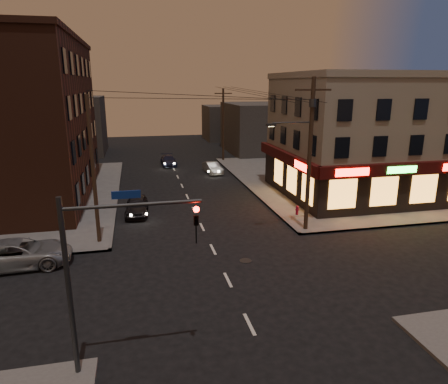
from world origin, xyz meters
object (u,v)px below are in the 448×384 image
object	(u,v)px
fire_hydrant	(297,210)
sedan_mid	(213,168)
suv_cross	(19,254)
sedan_near	(137,206)
sedan_far	(168,161)

from	to	relation	value
fire_hydrant	sedan_mid	bearing A→B (deg)	101.82
suv_cross	fire_hydrant	size ratio (longest dim) A/B	7.88
suv_cross	sedan_near	world-z (taller)	suv_cross
suv_cross	sedan_mid	distance (m)	25.64
sedan_near	fire_hydrant	bearing A→B (deg)	-11.43
suv_cross	sedan_far	world-z (taller)	suv_cross
sedan_far	fire_hydrant	xyz separation A→B (m)	(7.82, -21.70, -0.08)
suv_cross	sedan_far	distance (m)	28.41
suv_cross	fire_hydrant	distance (m)	18.81
sedan_mid	sedan_far	bearing A→B (deg)	121.32
sedan_mid	fire_hydrant	bearing A→B (deg)	-85.66
sedan_far	suv_cross	bearing A→B (deg)	-112.97
suv_cross	sedan_mid	world-z (taller)	suv_cross
suv_cross	sedan_mid	xyz separation A→B (m)	(14.81, 20.93, -0.14)
suv_cross	sedan_mid	bearing A→B (deg)	-39.12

